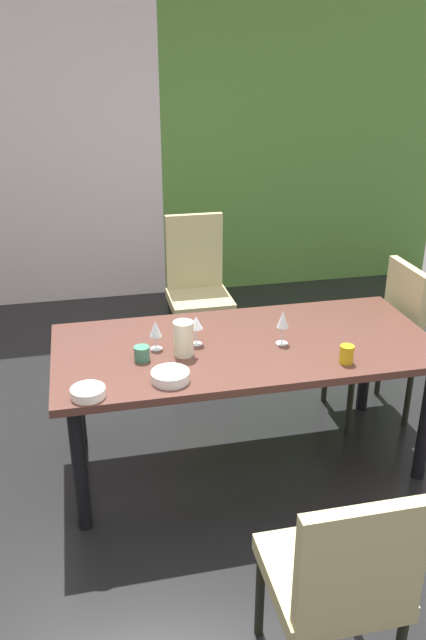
{
  "coord_description": "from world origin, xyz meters",
  "views": [
    {
      "loc": [
        -0.53,
        -2.41,
        2.14
      ],
      "look_at": [
        0.11,
        0.46,
        0.85
      ],
      "focal_mm": 35.0,
      "sensor_mm": 36.0,
      "label": 1
    }
  ],
  "objects_px": {
    "serving_bowl_corner": "(170,376)",
    "cup_front": "(142,353)",
    "wine_glass_south": "(156,330)",
    "pitcher_near_shelf": "(184,338)",
    "wine_glass_west": "(283,320)",
    "dining_table": "(245,356)",
    "wine_glass_center": "(196,324)",
    "chair_head_far": "(197,282)",
    "chair_head_near": "(340,578)",
    "cup_right": "(347,354)",
    "serving_bowl_left": "(88,392)",
    "chair_right_far": "(383,335)"
  },
  "relations": [
    {
      "from": "serving_bowl_corner",
      "to": "serving_bowl_left",
      "type": "bearing_deg",
      "value": -170.82
    },
    {
      "from": "chair_head_far",
      "to": "cup_front",
      "type": "bearing_deg",
      "value": 68.94
    },
    {
      "from": "cup_right",
      "to": "chair_head_near",
      "type": "bearing_deg",
      "value": -113.61
    },
    {
      "from": "chair_head_far",
      "to": "chair_right_far",
      "type": "height_order",
      "value": "chair_head_far"
    },
    {
      "from": "serving_bowl_left",
      "to": "wine_glass_center",
      "type": "bearing_deg",
      "value": 36.19
    },
    {
      "from": "chair_right_far",
      "to": "cup_front",
      "type": "height_order",
      "value": "chair_right_far"
    },
    {
      "from": "chair_right_far",
      "to": "chair_head_near",
      "type": "relative_size",
      "value": 1.06
    },
    {
      "from": "wine_glass_south",
      "to": "chair_head_far",
      "type": "bearing_deg",
      "value": 70.54
    },
    {
      "from": "serving_bowl_left",
      "to": "pitcher_near_shelf",
      "type": "relative_size",
      "value": 0.86
    },
    {
      "from": "wine_glass_west",
      "to": "serving_bowl_corner",
      "type": "xyz_separation_m",
      "value": [
        -0.63,
        -0.26,
        -0.11
      ]
    },
    {
      "from": "cup_front",
      "to": "pitcher_near_shelf",
      "type": "height_order",
      "value": "pitcher_near_shelf"
    },
    {
      "from": "wine_glass_center",
      "to": "serving_bowl_corner",
      "type": "bearing_deg",
      "value": -118.34
    },
    {
      "from": "dining_table",
      "to": "wine_glass_west",
      "type": "distance_m",
      "value": 0.28
    },
    {
      "from": "cup_right",
      "to": "pitcher_near_shelf",
      "type": "distance_m",
      "value": 0.8
    },
    {
      "from": "chair_head_far",
      "to": "wine_glass_south",
      "type": "relative_size",
      "value": 6.68
    },
    {
      "from": "chair_right_far",
      "to": "cup_right",
      "type": "xyz_separation_m",
      "value": [
        -0.54,
        -0.63,
        0.24
      ]
    },
    {
      "from": "chair_head_near",
      "to": "wine_glass_south",
      "type": "distance_m",
      "value": 1.51
    },
    {
      "from": "chair_head_far",
      "to": "wine_glass_south",
      "type": "height_order",
      "value": "chair_head_far"
    },
    {
      "from": "chair_right_far",
      "to": "cup_right",
      "type": "height_order",
      "value": "chair_right_far"
    },
    {
      "from": "dining_table",
      "to": "chair_head_far",
      "type": "relative_size",
      "value": 1.9
    },
    {
      "from": "pitcher_near_shelf",
      "to": "wine_glass_west",
      "type": "bearing_deg",
      "value": 1.63
    },
    {
      "from": "dining_table",
      "to": "cup_right",
      "type": "distance_m",
      "value": 0.54
    },
    {
      "from": "chair_head_near",
      "to": "serving_bowl_left",
      "type": "distance_m",
      "value": 1.3
    },
    {
      "from": "cup_right",
      "to": "pitcher_near_shelf",
      "type": "bearing_deg",
      "value": 161.36
    },
    {
      "from": "wine_glass_west",
      "to": "cup_front",
      "type": "relative_size",
      "value": 2.35
    },
    {
      "from": "chair_head_far",
      "to": "serving_bowl_corner",
      "type": "height_order",
      "value": "chair_head_far"
    },
    {
      "from": "chair_head_far",
      "to": "wine_glass_center",
      "type": "relative_size",
      "value": 6.66
    },
    {
      "from": "wine_glass_center",
      "to": "cup_right",
      "type": "height_order",
      "value": "wine_glass_center"
    },
    {
      "from": "serving_bowl_corner",
      "to": "cup_right",
      "type": "distance_m",
      "value": 0.87
    },
    {
      "from": "serving_bowl_corner",
      "to": "cup_front",
      "type": "distance_m",
      "value": 0.26
    },
    {
      "from": "chair_head_near",
      "to": "wine_glass_center",
      "type": "bearing_deg",
      "value": 98.28
    },
    {
      "from": "cup_right",
      "to": "cup_front",
      "type": "distance_m",
      "value": 1.0
    },
    {
      "from": "wine_glass_south",
      "to": "serving_bowl_corner",
      "type": "relative_size",
      "value": 0.87
    },
    {
      "from": "wine_glass_center",
      "to": "wine_glass_west",
      "type": "bearing_deg",
      "value": -11.61
    },
    {
      "from": "serving_bowl_left",
      "to": "pitcher_near_shelf",
      "type": "xyz_separation_m",
      "value": [
        0.48,
        0.31,
        0.07
      ]
    },
    {
      "from": "dining_table",
      "to": "wine_glass_west",
      "type": "relative_size",
      "value": 10.82
    },
    {
      "from": "wine_glass_center",
      "to": "serving_bowl_corner",
      "type": "distance_m",
      "value": 0.41
    },
    {
      "from": "chair_head_far",
      "to": "wine_glass_center",
      "type": "distance_m",
      "value": 1.41
    },
    {
      "from": "wine_glass_west",
      "to": "pitcher_near_shelf",
      "type": "height_order",
      "value": "wine_glass_west"
    },
    {
      "from": "chair_right_far",
      "to": "chair_head_far",
      "type": "bearing_deg",
      "value": 40.88
    },
    {
      "from": "wine_glass_center",
      "to": "cup_right",
      "type": "xyz_separation_m",
      "value": [
        0.67,
        -0.36,
        -0.07
      ]
    },
    {
      "from": "chair_head_far",
      "to": "serving_bowl_left",
      "type": "bearing_deg",
      "value": 64.63
    },
    {
      "from": "wine_glass_west",
      "to": "pitcher_near_shelf",
      "type": "distance_m",
      "value": 0.52
    },
    {
      "from": "wine_glass_west",
      "to": "cup_right",
      "type": "xyz_separation_m",
      "value": [
        0.24,
        -0.27,
        -0.09
      ]
    },
    {
      "from": "wine_glass_south",
      "to": "pitcher_near_shelf",
      "type": "relative_size",
      "value": 0.86
    },
    {
      "from": "cup_front",
      "to": "serving_bowl_corner",
      "type": "bearing_deg",
      "value": -66.13
    },
    {
      "from": "dining_table",
      "to": "wine_glass_south",
      "type": "height_order",
      "value": "wine_glass_south"
    },
    {
      "from": "chair_head_far",
      "to": "pitcher_near_shelf",
      "type": "relative_size",
      "value": 5.77
    },
    {
      "from": "dining_table",
      "to": "cup_right",
      "type": "relative_size",
      "value": 21.88
    },
    {
      "from": "dining_table",
      "to": "chair_right_far",
      "type": "distance_m",
      "value": 1.01
    }
  ]
}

